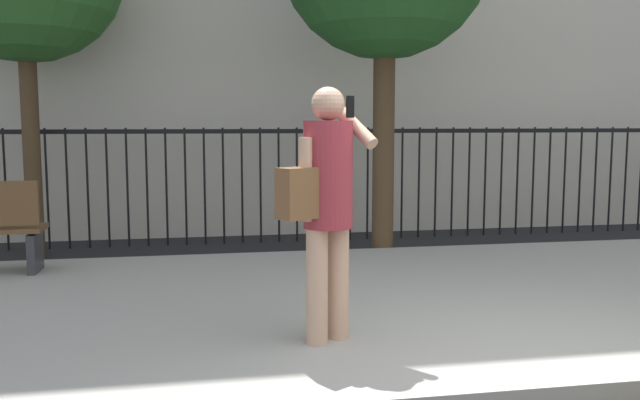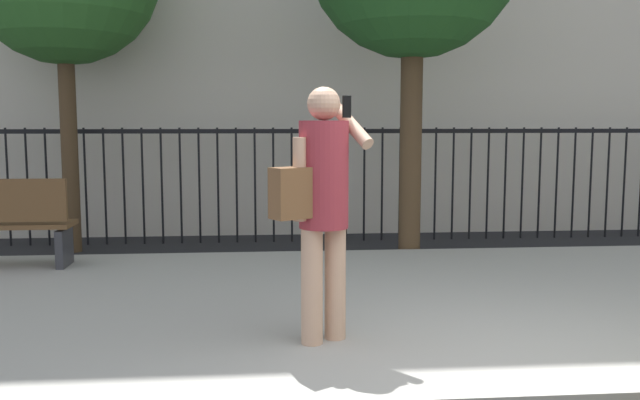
{
  "view_description": "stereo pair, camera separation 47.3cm",
  "coord_description": "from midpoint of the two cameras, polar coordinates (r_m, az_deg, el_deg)",
  "views": [
    {
      "loc": [
        -2.03,
        -3.47,
        1.68
      ],
      "look_at": [
        -1.14,
        1.37,
        1.11
      ],
      "focal_mm": 38.09,
      "sensor_mm": 36.0,
      "label": 1
    },
    {
      "loc": [
        -1.56,
        -3.53,
        1.68
      ],
      "look_at": [
        -1.14,
        1.37,
        1.11
      ],
      "focal_mm": 38.09,
      "sensor_mm": 36.0,
      "label": 2
    }
  ],
  "objects": [
    {
      "name": "iron_fence",
      "position": [
        9.59,
        5.91,
        2.62
      ],
      "size": [
        12.03,
        0.04,
        1.6
      ],
      "color": "black",
      "rests_on": "ground"
    },
    {
      "name": "pedestrian_on_phone",
      "position": [
        4.62,
        2.99,
        0.38
      ],
      "size": [
        0.73,
        0.62,
        1.76
      ],
      "color": "tan",
      "rests_on": "sidewalk"
    },
    {
      "name": "sidewalk",
      "position": [
        6.19,
        12.3,
        -8.59
      ],
      "size": [
        28.0,
        4.4,
        0.15
      ],
      "primitive_type": "cube",
      "color": "#9E9B93",
      "rests_on": "ground"
    }
  ]
}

